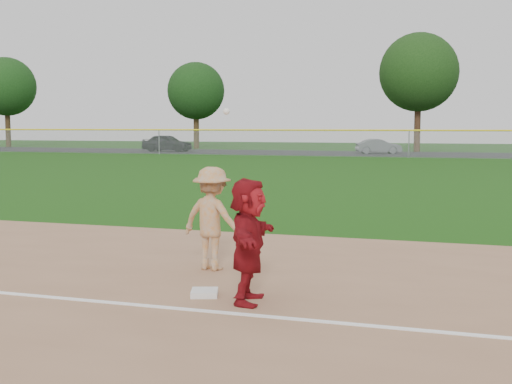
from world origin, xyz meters
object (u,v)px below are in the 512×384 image
(car_mid, at_px, (379,146))
(first_base, at_px, (205,293))
(base_runner, at_px, (248,241))
(car_left, at_px, (167,143))

(car_mid, bearing_deg, first_base, 165.53)
(first_base, xyz_separation_m, base_runner, (0.68, -0.14, 0.78))
(first_base, xyz_separation_m, car_mid, (-2.56, 46.07, 0.56))
(car_left, distance_m, car_mid, 18.87)
(base_runner, distance_m, car_mid, 46.32)
(car_left, height_order, car_mid, car_left)
(base_runner, xyz_separation_m, car_left, (-22.10, 45.44, -0.06))
(base_runner, height_order, car_mid, base_runner)
(car_left, bearing_deg, base_runner, -152.05)
(base_runner, bearing_deg, car_mid, -3.29)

